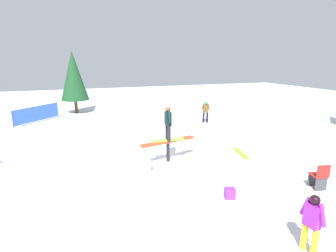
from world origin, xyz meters
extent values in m
plane|color=white|center=(0.00, 0.00, 0.00)|extent=(60.00, 60.00, 0.00)
cylinder|color=black|center=(0.00, 0.00, 0.41)|extent=(0.14, 0.14, 0.82)
cube|color=#A53F1E|center=(0.00, 0.00, 0.86)|extent=(2.44, 0.79, 0.08)
cube|color=white|center=(-2.06, -0.45, 0.37)|extent=(2.08, 1.85, 0.74)
cube|color=#84CC3F|center=(0.00, 0.00, 0.91)|extent=(1.35, 0.40, 0.03)
cylinder|color=black|center=(-0.01, -0.13, 1.23)|extent=(0.14, 0.14, 0.61)
cylinder|color=black|center=(0.01, 0.13, 1.23)|extent=(0.14, 0.14, 0.61)
cube|color=black|center=(0.00, 0.00, 1.80)|extent=(0.24, 0.36, 0.54)
cylinder|color=black|center=(-0.02, -0.22, 1.93)|extent=(0.11, 0.29, 0.49)
cylinder|color=black|center=(0.02, 0.22, 1.93)|extent=(0.11, 0.29, 0.49)
sphere|color=brown|center=(0.00, 0.00, 2.18)|extent=(0.22, 0.22, 0.22)
cylinder|color=yellow|center=(1.06, -6.13, 0.32)|extent=(0.13, 0.13, 0.64)
cylinder|color=yellow|center=(1.03, -5.88, 0.32)|extent=(0.13, 0.13, 0.64)
cube|color=purple|center=(1.04, -6.00, 0.90)|extent=(0.23, 0.34, 0.52)
cylinder|color=purple|center=(1.06, -6.20, 1.02)|extent=(0.10, 0.22, 0.47)
cylinder|color=purple|center=(1.02, -5.80, 1.02)|extent=(0.10, 0.22, 0.47)
sphere|color=black|center=(1.04, -6.00, 1.26)|extent=(0.20, 0.20, 0.20)
cylinder|color=black|center=(4.81, 5.57, 0.34)|extent=(0.13, 0.13, 0.68)
cylinder|color=black|center=(4.57, 5.65, 0.34)|extent=(0.13, 0.13, 0.68)
cube|color=brown|center=(4.69, 5.61, 0.94)|extent=(0.36, 0.28, 0.53)
cylinder|color=brown|center=(4.88, 5.55, 1.06)|extent=(0.20, 0.13, 0.47)
cylinder|color=brown|center=(4.49, 5.67, 1.06)|extent=(0.20, 0.13, 0.47)
sphere|color=green|center=(4.69, 5.61, 1.31)|extent=(0.20, 0.20, 0.20)
cube|color=#8FDE2B|center=(3.36, -0.24, 0.01)|extent=(0.63, 1.54, 0.02)
cube|color=#3F3F44|center=(3.78, -3.69, 0.22)|extent=(0.39, 0.11, 0.44)
cube|color=#3F3F44|center=(3.71, -4.04, 0.22)|extent=(0.39, 0.11, 0.44)
cube|color=red|center=(3.75, -3.86, 0.46)|extent=(0.52, 0.52, 0.04)
cube|color=red|center=(3.71, -4.06, 0.68)|extent=(0.44, 0.13, 0.40)
cube|color=purple|center=(0.72, -3.46, 0.17)|extent=(0.35, 0.29, 0.34)
cylinder|color=blue|center=(-4.61, 10.69, 0.55)|extent=(0.06, 0.06, 1.10)
cylinder|color=blue|center=(-7.02, 8.16, 0.55)|extent=(0.06, 0.06, 1.10)
cube|color=blue|center=(-5.82, 9.42, 0.61)|extent=(2.42, 2.55, 0.99)
cylinder|color=#4C331E|center=(-3.31, 11.95, 0.52)|extent=(0.24, 0.24, 1.04)
cone|color=#194723|center=(-3.31, 11.95, 2.88)|extent=(2.08, 2.08, 3.68)
camera|label=1|loc=(-3.47, -9.52, 4.07)|focal=28.00mm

